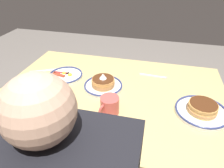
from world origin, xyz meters
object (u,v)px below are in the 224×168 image
object	(u,v)px
butter_knife	(46,70)
paper_napkin	(63,129)
plate_center_pancakes	(66,75)
fork_far	(54,104)
plate_near_main	(103,84)
plate_far_companion	(202,110)
fork_near	(153,76)
coffee_mug	(109,105)

from	to	relation	value
butter_knife	paper_napkin	bearing A→B (deg)	126.91
plate_center_pancakes	paper_napkin	distance (m)	0.48
paper_napkin	fork_far	size ratio (longest dim) A/B	0.78
plate_near_main	butter_knife	xyz separation A→B (m)	(0.45, -0.11, -0.02)
plate_far_companion	fork_near	bearing A→B (deg)	-50.29
plate_near_main	butter_knife	bearing A→B (deg)	-13.21
plate_near_main	plate_center_pancakes	world-z (taller)	plate_near_main
paper_napkin	fork_far	bearing A→B (deg)	-50.27
plate_near_main	fork_near	xyz separation A→B (m)	(-0.29, -0.21, -0.02)
plate_near_main	plate_far_companion	xyz separation A→B (m)	(-0.55, 0.11, -0.00)
coffee_mug	paper_napkin	world-z (taller)	coffee_mug
plate_far_companion	fork_near	world-z (taller)	plate_far_companion
coffee_mug	butter_knife	distance (m)	0.63
plate_center_pancakes	plate_far_companion	xyz separation A→B (m)	(-0.82, 0.17, 0.01)
coffee_mug	plate_center_pancakes	bearing A→B (deg)	-36.66
plate_center_pancakes	coffee_mug	world-z (taller)	coffee_mug
plate_near_main	fork_far	world-z (taller)	plate_near_main
plate_near_main	butter_knife	distance (m)	0.46
paper_napkin	butter_knife	xyz separation A→B (m)	(0.36, -0.48, 0.00)
plate_near_main	fork_near	bearing A→B (deg)	-143.94
plate_near_main	plate_far_companion	size ratio (longest dim) A/B	0.89
butter_knife	plate_near_main	bearing A→B (deg)	166.79
plate_center_pancakes	fork_far	bearing A→B (deg)	102.60
coffee_mug	paper_napkin	size ratio (longest dim) A/B	0.81
fork_far	coffee_mug	bearing A→B (deg)	-177.71
plate_center_pancakes	fork_near	distance (m)	0.58
plate_near_main	fork_near	size ratio (longest dim) A/B	1.30
paper_napkin	fork_near	distance (m)	0.69
coffee_mug	fork_near	distance (m)	0.47
fork_near	fork_far	bearing A→B (deg)	41.20
plate_near_main	plate_center_pancakes	distance (m)	0.28
coffee_mug	paper_napkin	distance (m)	0.25
plate_far_companion	butter_knife	world-z (taller)	plate_far_companion
coffee_mug	butter_knife	size ratio (longest dim) A/B	0.60
plate_near_main	butter_knife	size ratio (longest dim) A/B	1.17
coffee_mug	fork_far	size ratio (longest dim) A/B	0.63
plate_center_pancakes	coffee_mug	distance (m)	0.46
plate_center_pancakes	plate_far_companion	size ratio (longest dim) A/B	0.85
coffee_mug	fork_far	bearing A→B (deg)	2.29
plate_far_companion	butter_knife	distance (m)	1.02
paper_napkin	butter_knife	world-z (taller)	butter_knife
paper_napkin	plate_center_pancakes	bearing A→B (deg)	-66.54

